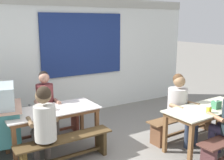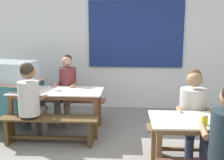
{
  "view_description": "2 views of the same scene",
  "coord_description": "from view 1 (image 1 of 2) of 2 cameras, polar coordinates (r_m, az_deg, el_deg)",
  "views": [
    {
      "loc": [
        -2.35,
        -3.21,
        2.16
      ],
      "look_at": [
        0.08,
        0.8,
        1.14
      ],
      "focal_mm": 42.9,
      "sensor_mm": 36.0,
      "label": 1
    },
    {
      "loc": [
        0.33,
        -3.49,
        1.8
      ],
      "look_at": [
        -0.05,
        0.8,
        0.96
      ],
      "focal_mm": 43.9,
      "sensor_mm": 36.0,
      "label": 2
    }
  ],
  "objects": [
    {
      "name": "ground_plane",
      "position": [
        4.52,
        4.62,
        -16.26
      ],
      "size": [
        40.0,
        40.0,
        0.0
      ],
      "primitive_type": "plane",
      "color": "slate"
    },
    {
      "name": "backdrop_wall",
      "position": [
        6.27,
        -8.88,
        5.35
      ],
      "size": [
        6.65,
        0.23,
        2.7
      ],
      "color": "silver",
      "rests_on": "ground_plane"
    },
    {
      "name": "dining_table_far",
      "position": [
        4.62,
        -12.7,
        -7.02
      ],
      "size": [
        1.56,
        0.76,
        0.73
      ],
      "color": "silver",
      "rests_on": "ground_plane"
    },
    {
      "name": "dining_table_near",
      "position": [
        4.88,
        19.74,
        -6.42
      ],
      "size": [
        1.63,
        0.72,
        0.73
      ],
      "color": "beige",
      "rests_on": "ground_plane"
    },
    {
      "name": "bench_far_back",
      "position": [
        5.22,
        -14.55,
        -9.18
      ],
      "size": [
        1.56,
        0.35,
        0.43
      ],
      "color": "brown",
      "rests_on": "ground_plane"
    },
    {
      "name": "bench_far_front",
      "position": [
        4.3,
        -9.93,
        -13.74
      ],
      "size": [
        1.53,
        0.34,
        0.43
      ],
      "color": "#4E391F",
      "rests_on": "ground_plane"
    },
    {
      "name": "bench_near_back",
      "position": [
        5.32,
        14.82,
        -8.85
      ],
      "size": [
        1.59,
        0.38,
        0.43
      ],
      "color": "brown",
      "rests_on": "ground_plane"
    },
    {
      "name": "person_right_near_table",
      "position": [
        5.01,
        14.28,
        -4.93
      ],
      "size": [
        0.46,
        0.6,
        1.25
      ],
      "color": "#2B3649",
      "rests_on": "ground_plane"
    },
    {
      "name": "person_left_back_turned",
      "position": [
        4.09,
        -14.29,
        -8.52
      ],
      "size": [
        0.45,
        0.55,
        1.28
      ],
      "color": "#6B605A",
      "rests_on": "ground_plane"
    },
    {
      "name": "person_center_facing",
      "position": [
        5.04,
        -13.87,
        -4.76
      ],
      "size": [
        0.44,
        0.58,
        1.29
      ],
      "color": "#675E55",
      "rests_on": "ground_plane"
    },
    {
      "name": "tissue_box",
      "position": [
        4.83,
        21.34,
        -4.92
      ],
      "size": [
        0.14,
        0.11,
        0.15
      ],
      "color": "#3C7B55",
      "rests_on": "dining_table_near"
    },
    {
      "name": "condiment_jar",
      "position": [
        4.57,
        19.93,
        -5.9
      ],
      "size": [
        0.08,
        0.08,
        0.12
      ],
      "color": "yellow",
      "rests_on": "dining_table_near"
    },
    {
      "name": "soup_bowl",
      "position": [
        4.56,
        -12.27,
        -5.97
      ],
      "size": [
        0.12,
        0.12,
        0.04
      ],
      "primitive_type": "cylinder",
      "color": "silver",
      "rests_on": "dining_table_far"
    }
  ]
}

